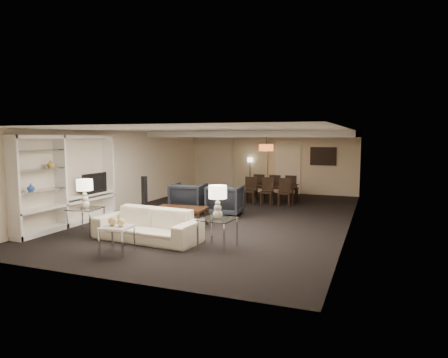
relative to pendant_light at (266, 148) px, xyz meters
The scene contains 35 objects.
floor 4.00m from the pendant_light, 94.90° to the right, with size 11.00×11.00×0.00m, color black.
ceiling 3.56m from the pendant_light, 94.90° to the right, with size 7.00×11.00×0.02m, color silver.
wall_back 2.13m from the pendant_light, 98.53° to the left, with size 7.00×0.02×2.50m, color beige.
wall_front 9.03m from the pendant_light, 91.91° to the right, with size 7.00×0.02×2.50m, color beige.
wall_left 5.21m from the pendant_light, 137.35° to the right, with size 0.02×11.00×2.50m, color beige.
wall_right 4.79m from the pendant_light, 47.56° to the right, with size 0.02×11.00×2.50m, color beige.
ceiling_soffit 0.57m from the pendant_light, behind, with size 7.00×4.00×0.20m, color silver.
curtains 2.38m from the pendant_light, 122.01° to the left, with size 1.50×0.12×2.40m, color beige.
door 2.19m from the pendant_light, 78.52° to the left, with size 0.90×0.05×2.10m, color silver.
painting 2.69m from the pendant_light, 47.44° to the left, with size 0.95×0.04×0.65m, color #142D38.
media_unit 7.13m from the pendant_light, 120.62° to the right, with size 0.38×3.40×2.35m, color white, non-canonical shape.
pendant_light is the anchor object (origin of this frame).
sofa 6.88m from the pendant_light, 97.94° to the right, with size 2.43×0.95×0.71m, color beige.
coffee_table 5.39m from the pendant_light, 100.42° to the right, with size 1.34×0.78×0.48m, color black, non-canonical shape.
armchair_left 3.95m from the pendant_light, 114.58° to the right, with size 0.97×0.99×0.91m, color black.
armchair_right 3.66m from the pendant_light, 95.58° to the right, with size 0.97×0.99×0.91m, color black.
side_table_left 7.32m from the pendant_light, 111.59° to the right, with size 0.67×0.67×0.62m, color white, non-canonical shape.
side_table_right 6.87m from the pendant_light, 83.35° to the right, with size 0.67×0.67×0.62m, color white, non-canonical shape.
table_lamp_left 7.20m from the pendant_light, 111.59° to the right, with size 0.38×0.38×0.69m, color #ECE7C7, non-canonical shape.
table_lamp_right 6.75m from the pendant_light, 83.35° to the right, with size 0.38×0.38×0.69m, color beige, non-canonical shape.
marble_table 7.96m from the pendant_light, 96.83° to the right, with size 0.56×0.56×0.56m, color silver, non-canonical shape.
gold_gourd_a 7.91m from the pendant_light, 97.56° to the right, with size 0.18×0.18×0.18m, color tan.
gold_gourd_b 7.88m from the pendant_light, 96.09° to the right, with size 0.16×0.16×0.16m, color #E6C779.
television 6.40m from the pendant_light, 124.41° to the right, with size 0.13×0.97×0.56m, color black.
vase_blue 8.17m from the pendant_light, 116.35° to the right, with size 0.17×0.17×0.18m, color #2951B5.
vase_amber 7.59m from the pendant_light, 118.44° to the right, with size 0.18×0.18×0.19m, color #AE943A.
floor_speaker 5.06m from the pendant_light, 121.97° to the right, with size 0.13×0.13×1.16m, color black.
dining_table 1.72m from the pendant_light, 55.42° to the right, with size 1.79×1.00×0.63m, color black.
chair_nl 1.87m from the pendant_light, 102.58° to the right, with size 0.43×0.43×0.93m, color black, non-canonical shape.
chair_nm 1.88m from the pendant_light, 73.34° to the right, with size 0.43×0.43×0.93m, color black, non-canonical shape.
chair_nr 2.08m from the pendant_light, 50.59° to the right, with size 0.43×0.43×0.93m, color black, non-canonical shape.
chair_fl 1.48m from the pendant_light, 149.42° to the left, with size 0.43×0.43×0.93m, color black, non-canonical shape.
chair_fm 1.50m from the pendant_light, 23.77° to the left, with size 0.43×0.43×0.93m, color black, non-canonical shape.
chair_fr 1.74m from the pendant_light, ahead, with size 0.43×0.43×0.93m, color black, non-canonical shape.
floor_lamp 2.37m from the pendant_light, 124.06° to the left, with size 0.21×0.21×1.46m, color black, non-canonical shape.
Camera 1 is at (4.13, -10.67, 2.30)m, focal length 32.00 mm.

